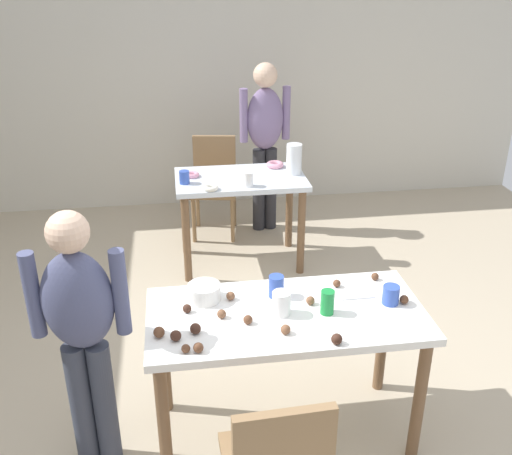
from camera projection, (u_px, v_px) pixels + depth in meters
ground_plane at (259, 412)px, 3.28m from camera, size 6.40×6.40×0.00m
wall_back at (210, 73)px, 5.61m from camera, size 6.40×0.10×2.60m
dining_table_near at (286, 330)px, 2.89m from camera, size 1.35×0.65×0.75m
dining_table_far at (241, 193)px, 4.63m from camera, size 1.01×0.60×0.75m
chair_far_table at (214, 180)px, 5.25m from camera, size 0.45×0.45×0.87m
person_girl_near at (81, 325)px, 2.65m from camera, size 0.45×0.23×1.36m
person_adult_far at (265, 134)px, 5.13m from camera, size 0.45×0.23×1.51m
mixing_bowl at (204, 292)px, 2.93m from camera, size 0.17×0.17×0.09m
soda_can at (327, 302)px, 2.81m from camera, size 0.07×0.07×0.12m
fork_near at (358, 298)px, 2.96m from camera, size 0.17×0.02×0.01m
cup_near_0 at (391, 295)px, 2.90m from camera, size 0.08×0.08×0.10m
cup_near_1 at (276, 286)px, 2.96m from camera, size 0.08×0.08×0.12m
cup_near_2 at (281, 303)px, 2.81m from camera, size 0.09×0.09×0.12m
cake_ball_0 at (404, 299)px, 2.91m from camera, size 0.04×0.04×0.04m
cake_ball_1 at (286, 329)px, 2.67m from camera, size 0.05×0.05×0.05m
cake_ball_2 at (337, 283)px, 3.06m from camera, size 0.04×0.04×0.04m
cake_ball_3 at (375, 276)px, 3.12m from camera, size 0.04×0.04×0.04m
cake_ball_4 at (187, 308)px, 2.84m from camera, size 0.04×0.04×0.04m
cake_ball_5 at (186, 349)px, 2.55m from camera, size 0.04×0.04×0.04m
cake_ball_6 at (198, 348)px, 2.55m from camera, size 0.05×0.05×0.05m
cake_ball_7 at (222, 314)px, 2.79m from camera, size 0.04×0.04×0.04m
cake_ball_8 at (248, 320)px, 2.75m from camera, size 0.04×0.04×0.04m
cake_ball_9 at (337, 339)px, 2.60m from camera, size 0.05×0.05×0.05m
cake_ball_10 at (231, 296)px, 2.94m from camera, size 0.04×0.04×0.04m
cake_ball_11 at (195, 329)px, 2.68m from camera, size 0.05×0.05×0.05m
cake_ball_12 at (310, 301)px, 2.90m from camera, size 0.04×0.04×0.04m
cake_ball_13 at (176, 336)px, 2.63m from camera, size 0.05×0.05×0.05m
cake_ball_14 at (159, 332)px, 2.65m from camera, size 0.05×0.05×0.05m
pitcher_far at (294, 159)px, 4.60m from camera, size 0.12×0.12×0.24m
cup_far_0 at (184, 177)px, 4.43m from camera, size 0.08×0.08×0.10m
cup_far_1 at (248, 179)px, 4.37m from camera, size 0.07×0.07×0.11m
donut_far_0 at (192, 175)px, 4.57m from camera, size 0.11×0.11×0.03m
donut_far_1 at (275, 165)px, 4.78m from camera, size 0.14×0.14×0.04m
donut_far_2 at (211, 188)px, 4.32m from camera, size 0.12×0.12×0.03m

